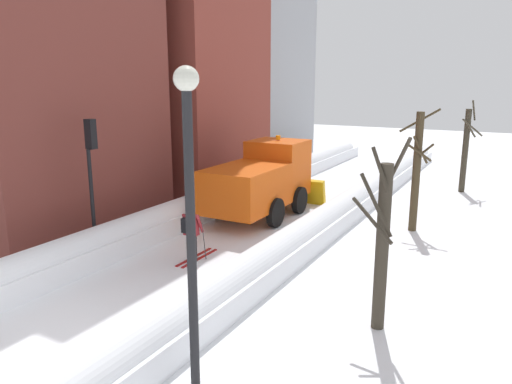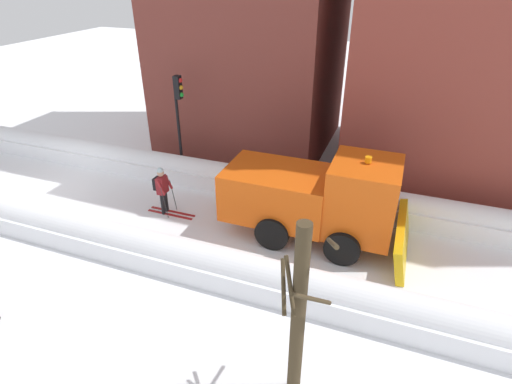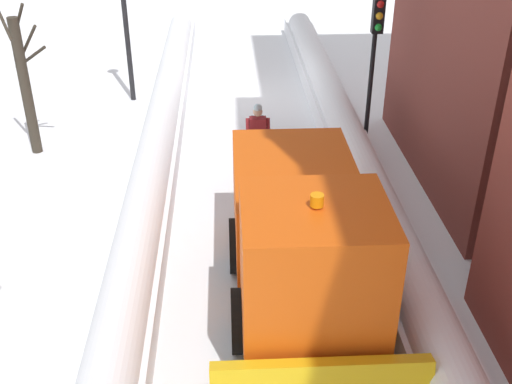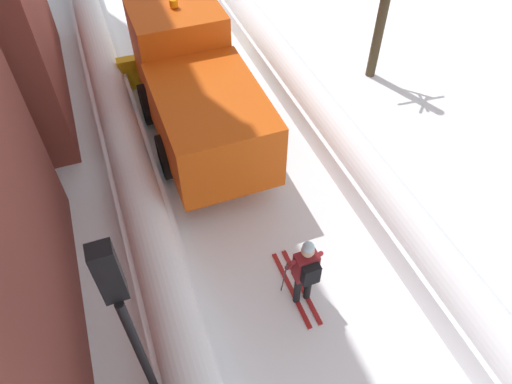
# 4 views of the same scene
# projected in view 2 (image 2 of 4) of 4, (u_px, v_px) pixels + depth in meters

# --- Properties ---
(ground_plane) EXTENTS (80.00, 80.00, 0.00)m
(ground_plane) POSITION_uv_depth(u_px,v_px,m) (293.00, 241.00, 13.36)
(ground_plane) COLOR white
(snowbank_left) EXTENTS (1.10, 36.00, 1.09)m
(snowbank_left) POSITION_uv_depth(u_px,v_px,m) (312.00, 193.00, 15.18)
(snowbank_left) COLOR white
(snowbank_left) RESTS_ON ground
(snowbank_right) EXTENTS (1.10, 36.00, 1.08)m
(snowbank_right) POSITION_uv_depth(u_px,v_px,m) (268.00, 279.00, 11.06)
(snowbank_right) COLOR white
(snowbank_right) RESTS_ON ground
(plow_truck) EXTENTS (3.20, 5.98, 3.12)m
(plow_truck) POSITION_uv_depth(u_px,v_px,m) (317.00, 197.00, 12.92)
(plow_truck) COLOR #DB510F
(plow_truck) RESTS_ON ground
(skier) EXTENTS (0.62, 1.80, 1.81)m
(skier) POSITION_uv_depth(u_px,v_px,m) (162.00, 188.00, 14.43)
(skier) COLOR black
(skier) RESTS_ON ground
(traffic_light_pole) EXTENTS (0.28, 0.42, 4.22)m
(traffic_light_pole) POSITION_uv_depth(u_px,v_px,m) (179.00, 107.00, 16.18)
(traffic_light_pole) COLOR black
(traffic_light_pole) RESTS_ON ground
(bare_tree_mid) EXTENTS (1.35, 1.13, 4.40)m
(bare_tree_mid) POSITION_uv_depth(u_px,v_px,m) (299.00, 315.00, 7.61)
(bare_tree_mid) COLOR #403421
(bare_tree_mid) RESTS_ON ground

